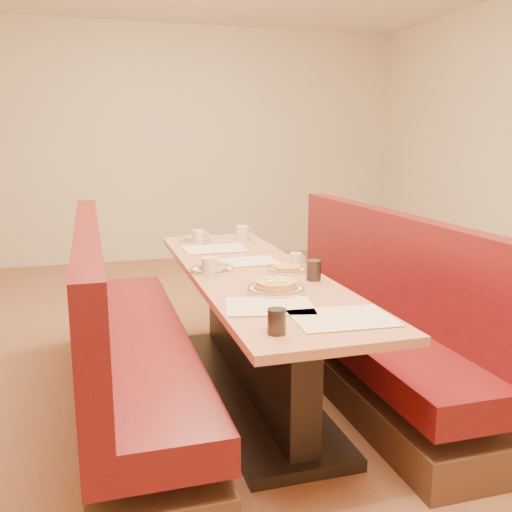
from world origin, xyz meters
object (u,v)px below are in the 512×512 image
object	(u,v)px
booth_right	(366,324)
soda_tumbler_near	(277,321)
soda_tumbler_mid	(314,270)
coffee_mug_d	(199,236)
diner_table	(252,333)
pancake_plate	(276,287)
coffee_mug_b	(210,266)
booth_left	(124,348)
eggs_plate	(212,269)
coffee_mug_a	(296,259)
coffee_mug_c	(243,233)

from	to	relation	value
booth_right	soda_tumbler_near	distance (m)	1.47
soda_tumbler_near	soda_tumbler_mid	world-z (taller)	soda_tumbler_mid
coffee_mug_d	diner_table	bearing A→B (deg)	-79.90
diner_table	coffee_mug_d	size ratio (longest dim) A/B	19.54
pancake_plate	coffee_mug_b	xyz separation A→B (m)	(-0.24, 0.44, 0.03)
coffee_mug_b	soda_tumbler_mid	distance (m)	0.57
booth_left	eggs_plate	distance (m)	0.65
booth_left	pancake_plate	size ratio (longest dim) A/B	8.66
coffee_mug_b	soda_tumbler_near	bearing A→B (deg)	-81.89
eggs_plate	soda_tumbler_near	bearing A→B (deg)	-88.88
booth_left	eggs_plate	size ratio (longest dim) A/B	9.88
soda_tumbler_near	soda_tumbler_mid	distance (m)	0.88
pancake_plate	soda_tumbler_mid	bearing A→B (deg)	31.95
diner_table	coffee_mug_b	size ratio (longest dim) A/B	19.25
pancake_plate	eggs_plate	distance (m)	0.55
diner_table	booth_right	size ratio (longest dim) A/B	1.00
pancake_plate	coffee_mug_d	world-z (taller)	coffee_mug_d
booth_right	coffee_mug_a	world-z (taller)	booth_right
pancake_plate	coffee_mug_b	size ratio (longest dim) A/B	2.22
eggs_plate	soda_tumbler_mid	distance (m)	0.59
coffee_mug_a	eggs_plate	bearing A→B (deg)	166.96
booth_right	eggs_plate	bearing A→B (deg)	177.44
booth_right	booth_left	bearing A→B (deg)	180.00
booth_left	coffee_mug_d	size ratio (longest dim) A/B	19.54
coffee_mug_a	coffee_mug_b	world-z (taller)	coffee_mug_b
eggs_plate	coffee_mug_d	xyz separation A→B (m)	(0.09, 0.88, 0.03)
booth_left	soda_tumbler_near	world-z (taller)	booth_left
soda_tumbler_near	coffee_mug_d	bearing A→B (deg)	87.93
pancake_plate	coffee_mug_c	xyz separation A→B (m)	(0.22, 1.45, 0.03)
eggs_plate	coffee_mug_b	xyz separation A→B (m)	(-0.02, -0.08, 0.04)
booth_right	coffee_mug_b	xyz separation A→B (m)	(-0.98, -0.03, 0.44)
coffee_mug_b	coffee_mug_c	distance (m)	1.11
booth_left	coffee_mug_c	distance (m)	1.43
booth_left	booth_right	world-z (taller)	same
booth_right	pancake_plate	world-z (taller)	booth_right
diner_table	coffee_mug_b	bearing A→B (deg)	-172.34
coffee_mug_b	soda_tumbler_near	xyz separation A→B (m)	(0.05, -1.02, -0.00)
coffee_mug_c	coffee_mug_d	bearing A→B (deg)	169.23
coffee_mug_a	booth_left	bearing A→B (deg)	169.34
soda_tumbler_near	soda_tumbler_mid	size ratio (longest dim) A/B	0.93
diner_table	coffee_mug_b	world-z (taller)	coffee_mug_b
booth_left	booth_right	distance (m)	1.46
booth_left	coffee_mug_a	xyz separation A→B (m)	(1.02, 0.04, 0.43)
diner_table	soda_tumbler_mid	xyz separation A→B (m)	(0.25, -0.30, 0.43)
coffee_mug_c	soda_tumbler_mid	world-z (taller)	soda_tumbler_mid
booth_left	coffee_mug_b	xyz separation A→B (m)	(0.48, -0.03, 0.44)
diner_table	coffee_mug_a	distance (m)	0.50
diner_table	eggs_plate	bearing A→B (deg)	169.21
coffee_mug_b	coffee_mug_d	size ratio (longest dim) A/B	1.02
pancake_plate	coffee_mug_b	bearing A→B (deg)	118.40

